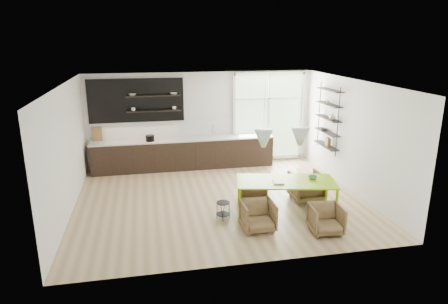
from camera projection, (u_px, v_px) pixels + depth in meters
room at (233, 132)px, 10.73m from camera, size 7.02×6.01×2.91m
kitchen_run at (181, 149)px, 12.23m from camera, size 5.54×0.69×2.75m
right_shelving at (328, 120)px, 11.27m from camera, size 0.26×1.22×1.90m
dining_table at (286, 183)px, 8.99m from camera, size 2.35×1.42×0.80m
armchair_back_left at (253, 188)px, 9.89m from camera, size 0.75×0.76×0.61m
armchair_back_right at (306, 186)px, 9.91m from camera, size 0.77×0.79×0.70m
armchair_front_left at (258, 216)px, 8.36m from camera, size 0.67×0.69×0.62m
armchair_front_right at (326, 219)px, 8.23m from camera, size 0.69×0.71×0.59m
wire_stool at (223, 208)px, 8.86m from camera, size 0.31×0.31×0.40m
table_book at (273, 182)px, 8.88m from camera, size 0.30×0.36×0.03m
table_bowl at (313, 177)px, 9.10m from camera, size 0.27×0.27×0.06m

